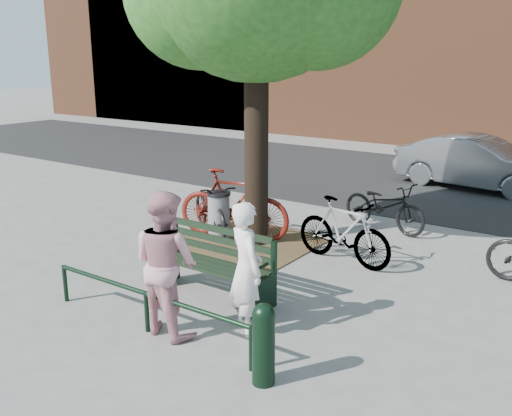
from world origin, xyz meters
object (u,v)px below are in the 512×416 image
Objects in this scene: person_right at (166,263)px; park_bench at (215,262)px; bicycle_c at (384,206)px; bollard at (264,341)px; parked_car at (478,163)px; person_left at (246,268)px; litter_bin at (219,215)px.

park_bench is at bearing -74.56° from person_right.
person_right is 0.98× the size of bicycle_c.
parked_car is at bearing 92.83° from bollard.
park_bench is 4.17m from bicycle_c.
bollard is 0.49× the size of bicycle_c.
bicycle_c reaches higher than bollard.
parked_car is (1.05, 9.65, -0.22)m from person_right.
person_right is at bearing 66.53° from person_left.
litter_bin is 0.22× the size of parked_car.
person_left is 0.92m from person_right.
person_left reaches higher than litter_bin.
litter_bin is at bearing -14.71° from person_left.
person_right is 3.49m from litter_bin.
park_bench is 8.61m from parked_car.
litter_bin is at bearing 165.66° from parked_car.
bicycle_c is at bearing -55.20° from person_left.
litter_bin is at bearing 148.98° from bicycle_c.
bicycle_c is 4.44m from parked_car.
parked_car reaches higher than bicycle_c.
park_bench is 0.99× the size of bicycle_c.
person_left is 1.17m from bollard.
parked_car is (0.55, 4.40, 0.18)m from bicycle_c.
litter_bin is (-1.46, 1.92, -0.04)m from park_bench.
person_left reaches higher than park_bench.
person_right is 1.99× the size of litter_bin.
bicycle_c is at bearing -89.82° from person_right.
person_left is at bearing -139.56° from person_right.
bollard is at bearing 175.48° from person_right.
person_left is at bearing -32.44° from park_bench.
park_bench is at bearing 141.01° from bollard.
person_left reaches higher than bollard.
bicycle_c is at bearing 80.46° from park_bench.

